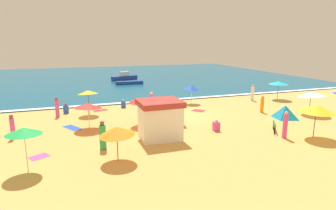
# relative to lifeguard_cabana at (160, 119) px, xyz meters

# --- Properties ---
(ground_plane) EXTENTS (60.00, 60.00, 0.00)m
(ground_plane) POSITION_rel_lifeguard_cabana_xyz_m (3.86, 4.93, -1.31)
(ground_plane) COLOR #E0A856
(ocean_water) EXTENTS (60.00, 44.00, 0.10)m
(ocean_water) POSITION_rel_lifeguard_cabana_xyz_m (3.86, 32.93, -1.26)
(ocean_water) COLOR #0F567A
(ocean_water) RESTS_ON ground_plane
(wave_breaker_foam) EXTENTS (57.00, 0.70, 0.01)m
(wave_breaker_foam) POSITION_rel_lifeguard_cabana_xyz_m (3.86, 11.23, -1.21)
(wave_breaker_foam) COLOR white
(wave_breaker_foam) RESTS_ON ocean_water
(lifeguard_cabana) EXTENTS (2.78, 2.49, 2.58)m
(lifeguard_cabana) POSITION_rel_lifeguard_cabana_xyz_m (0.00, 0.00, 0.00)
(lifeguard_cabana) COLOR white
(lifeguard_cabana) RESTS_ON ground_plane
(beach_umbrella_0) EXTENTS (2.41, 2.39, 1.99)m
(beach_umbrella_0) POSITION_rel_lifeguard_cabana_xyz_m (-3.27, -2.76, 0.38)
(beach_umbrella_0) COLOR #4C3823
(beach_umbrella_0) RESTS_ON ground_plane
(beach_umbrella_1) EXTENTS (2.26, 2.26, 2.04)m
(beach_umbrella_1) POSITION_rel_lifeguard_cabana_xyz_m (16.23, 7.77, 0.55)
(beach_umbrella_1) COLOR #4C3823
(beach_umbrella_1) RESTS_ON ground_plane
(beach_umbrella_2) EXTENTS (2.23, 2.24, 2.07)m
(beach_umbrella_2) POSITION_rel_lifeguard_cabana_xyz_m (6.29, 8.97, 0.43)
(beach_umbrella_2) COLOR silver
(beach_umbrella_2) RESTS_ON ground_plane
(beach_umbrella_3) EXTENTS (2.33, 2.34, 2.30)m
(beach_umbrella_3) POSITION_rel_lifeguard_cabana_xyz_m (9.75, -3.37, 0.70)
(beach_umbrella_3) COLOR #4C3823
(beach_umbrella_3) RESTS_ON ground_plane
(beach_umbrella_4) EXTENTS (2.57, 2.58, 2.19)m
(beach_umbrella_4) POSITION_rel_lifeguard_cabana_xyz_m (-0.35, 3.34, 0.64)
(beach_umbrella_4) COLOR silver
(beach_umbrella_4) RESTS_ON ground_plane
(beach_umbrella_5) EXTENTS (2.84, 2.84, 1.99)m
(beach_umbrella_5) POSITION_rel_lifeguard_cabana_xyz_m (-4.32, 3.71, 0.42)
(beach_umbrella_5) COLOR silver
(beach_umbrella_5) RESTS_ON ground_plane
(beach_umbrella_6) EXTENTS (2.40, 2.40, 2.31)m
(beach_umbrella_6) POSITION_rel_lifeguard_cabana_xyz_m (-7.69, -2.56, 0.79)
(beach_umbrella_6) COLOR silver
(beach_umbrella_6) RESTS_ON ground_plane
(beach_umbrella_7) EXTENTS (3.15, 3.16, 2.16)m
(beach_umbrella_7) POSITION_rel_lifeguard_cabana_xyz_m (14.41, 1.55, 0.51)
(beach_umbrella_7) COLOR #4C3823
(beach_umbrella_7) RESTS_ON ground_plane
(beach_umbrella_8) EXTENTS (2.03, 2.05, 2.26)m
(beach_umbrella_8) POSITION_rel_lifeguard_cabana_xyz_m (-4.05, 7.85, 0.70)
(beach_umbrella_8) COLOR #4C3823
(beach_umbrella_8) RESTS_ON ground_plane
(beach_tent) EXTENTS (2.15, 2.23, 1.13)m
(beach_tent) POSITION_rel_lifeguard_cabana_xyz_m (11.35, 1.10, -0.75)
(beach_tent) COLOR #1999D8
(beach_tent) RESTS_ON ground_plane
(parked_bicycle) EXTENTS (1.12, 1.50, 0.76)m
(parked_bicycle) POSITION_rel_lifeguard_cabana_xyz_m (8.13, -1.44, -0.93)
(parked_bicycle) COLOR black
(parked_bicycle) RESTS_ON ground_plane
(beachgoer_0) EXTENTS (0.36, 0.36, 1.73)m
(beachgoer_0) POSITION_rel_lifeguard_cabana_xyz_m (-6.65, 7.98, -0.49)
(beachgoer_0) COLOR #D84CA5
(beachgoer_0) RESTS_ON ground_plane
(beachgoer_1) EXTENTS (0.43, 0.43, 0.83)m
(beachgoer_1) POSITION_rel_lifeguard_cabana_xyz_m (-0.71, 9.54, -0.96)
(beachgoer_1) COLOR blue
(beachgoer_1) RESTS_ON ground_plane
(beachgoer_2) EXTENTS (0.39, 0.39, 1.71)m
(beachgoer_2) POSITION_rel_lifeguard_cabana_xyz_m (2.34, 4.83, -0.51)
(beachgoer_2) COLOR red
(beachgoer_2) RESTS_ON ground_plane
(beachgoer_3) EXTENTS (0.41, 0.41, 1.64)m
(beachgoer_3) POSITION_rel_lifeguard_cabana_xyz_m (1.78, 8.16, -0.52)
(beachgoer_3) COLOR #D84CA5
(beachgoer_3) RESTS_ON ground_plane
(beachgoer_4) EXTENTS (0.47, 0.47, 0.94)m
(beachgoer_4) POSITION_rel_lifeguard_cabana_xyz_m (-5.98, 8.99, -0.90)
(beachgoer_4) COLOR blue
(beachgoer_4) RESTS_ON ground_plane
(beachgoer_5) EXTENTS (0.45, 0.45, 1.62)m
(beachgoer_5) POSITION_rel_lifeguard_cabana_xyz_m (10.84, 3.45, -0.54)
(beachgoer_5) COLOR orange
(beachgoer_5) RESTS_ON ground_plane
(beachgoer_6) EXTENTS (0.45, 0.45, 1.76)m
(beachgoer_6) POSITION_rel_lifeguard_cabana_xyz_m (-3.82, -0.79, -0.49)
(beachgoer_6) COLOR green
(beachgoer_6) RESTS_ON ground_plane
(beachgoer_7) EXTENTS (0.37, 0.37, 1.64)m
(beachgoer_7) POSITION_rel_lifeguard_cabana_xyz_m (-9.26, 3.15, -0.51)
(beachgoer_7) COLOR #D84CA5
(beachgoer_7) RESTS_ON ground_plane
(beachgoer_8) EXTENTS (0.42, 0.42, 1.83)m
(beachgoer_8) POSITION_rel_lifeguard_cabana_xyz_m (7.85, -2.79, -0.43)
(beachgoer_8) COLOR #D84CA5
(beachgoer_8) RESTS_ON ground_plane
(beachgoer_10) EXTENTS (0.43, 0.43, 1.89)m
(beachgoer_10) POSITION_rel_lifeguard_cabana_xyz_m (2.50, 2.29, -0.42)
(beachgoer_10) COLOR #D84CA5
(beachgoer_10) RESTS_ON ground_plane
(beachgoer_11) EXTENTS (0.43, 0.43, 0.86)m
(beachgoer_11) POSITION_rel_lifeguard_cabana_xyz_m (4.30, 0.09, -0.95)
(beachgoer_11) COLOR #D84CA5
(beachgoer_11) RESTS_ON ground_plane
(beachgoer_12) EXTENTS (0.38, 0.38, 1.75)m
(beachgoer_12) POSITION_rel_lifeguard_cabana_xyz_m (13.20, 8.17, -0.49)
(beachgoer_12) COLOR white
(beachgoer_12) RESTS_ON ground_plane
(beach_towel_0) EXTENTS (1.46, 1.47, 0.01)m
(beach_towel_0) POSITION_rel_lifeguard_cabana_xyz_m (5.69, 5.93, -1.31)
(beach_towel_0) COLOR red
(beach_towel_0) RESTS_ON ground_plane
(beach_towel_1) EXTENTS (1.49, 1.85, 0.01)m
(beach_towel_1) POSITION_rel_lifeguard_cabana_xyz_m (-5.53, 4.29, -1.31)
(beach_towel_1) COLOR blue
(beach_towel_1) RESTS_ON ground_plane
(beach_towel_2) EXTENTS (1.45, 0.94, 0.01)m
(beach_towel_2) POSITION_rel_lifeguard_cabana_xyz_m (-2.96, 9.04, -1.31)
(beach_towel_2) COLOR red
(beach_towel_2) RESTS_ON ground_plane
(beach_towel_3) EXTENTS (1.22, 1.10, 0.01)m
(beach_towel_3) POSITION_rel_lifeguard_cabana_xyz_m (-7.36, -0.78, -1.31)
(beach_towel_3) COLOR #D84CA5
(beach_towel_3) RESTS_ON ground_plane
(small_boat_0) EXTENTS (4.06, 1.05, 0.47)m
(small_boat_0) POSITION_rel_lifeguard_cabana_xyz_m (2.81, 23.80, -0.98)
(small_boat_0) COLOR navy
(small_boat_0) RESTS_ON ocean_water
(small_boat_1) EXTENTS (4.47, 2.33, 1.39)m
(small_boat_1) POSITION_rel_lifeguard_cabana_xyz_m (3.01, 28.72, -0.75)
(small_boat_1) COLOR navy
(small_boat_1) RESTS_ON ocean_water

